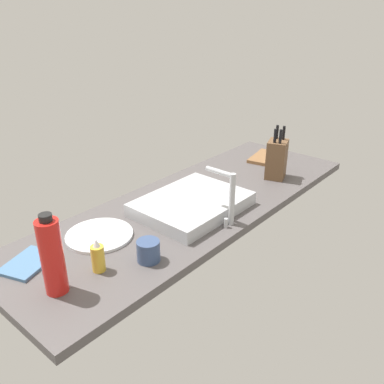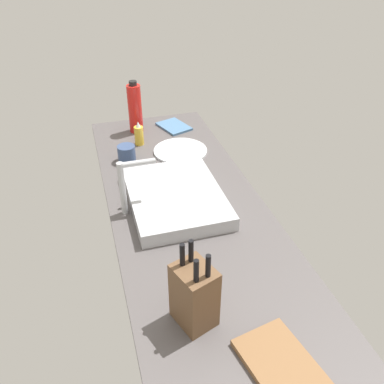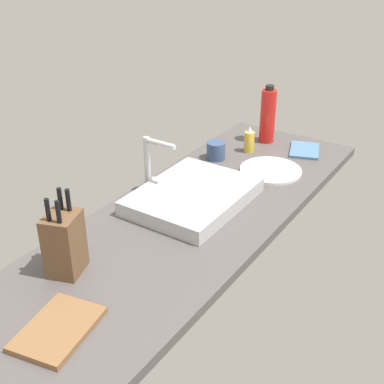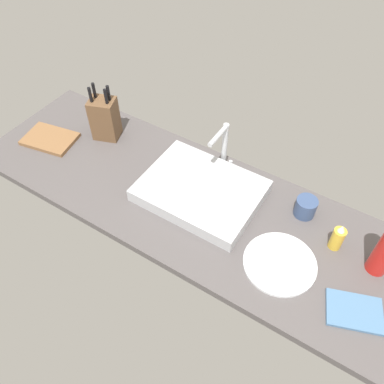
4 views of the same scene
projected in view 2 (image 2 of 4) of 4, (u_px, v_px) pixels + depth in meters
The scene contains 10 objects.
countertop_slab at pixel (190, 214), 157.81cm from camera, with size 182.35×60.65×3.50cm, color #514C4C.
sink_basin at pixel (175, 197), 159.33cm from camera, with size 46.71×35.67×5.66cm, color #B7BABF.
faucet at pixel (127, 183), 148.57cm from camera, with size 5.50×14.21×22.32cm.
knife_block at pixel (194, 295), 108.79cm from camera, with size 13.83×12.65×26.57cm.
cutting_board at pixel (281, 365), 101.78cm from camera, with size 23.12×16.01×1.80cm, color brown.
soap_bottle at pixel (139, 135), 199.69cm from camera, with size 4.55×4.55×12.22cm.
water_bottle at pixel (135, 108), 207.74cm from camera, with size 7.13×7.13×27.28cm.
dinner_plate at pixel (180, 151), 195.51cm from camera, with size 25.94×25.94×1.20cm, color white.
dish_towel at pixel (174, 126), 218.26cm from camera, with size 17.79×12.73×1.20cm, color teal.
coffee_mug at pixel (127, 154), 186.56cm from camera, with size 8.22×8.22×7.75cm, color #384C75.
Camera 2 is at (-120.54, 33.91, 98.19)cm, focal length 37.63 mm.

